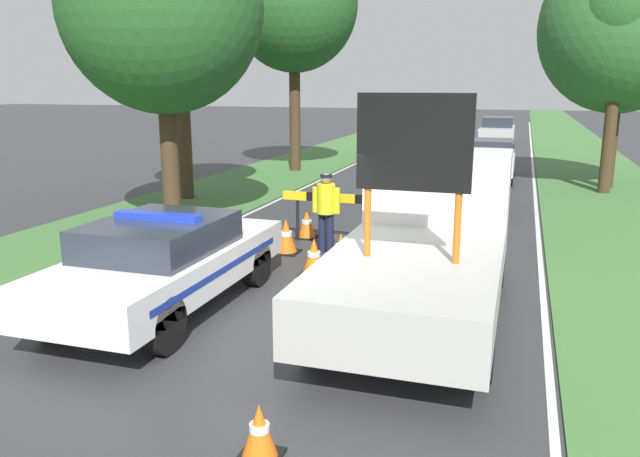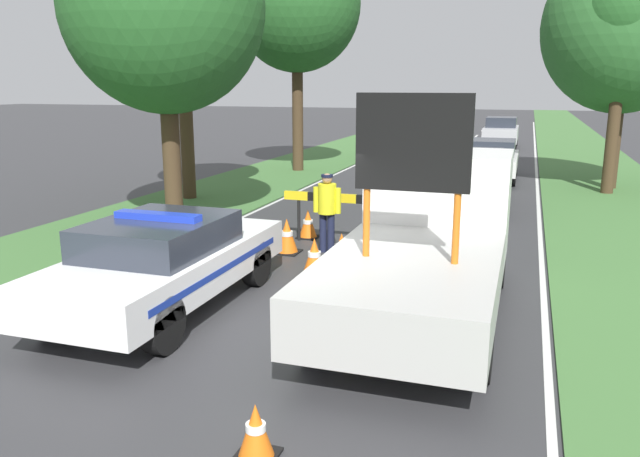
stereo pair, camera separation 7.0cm
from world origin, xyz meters
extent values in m
plane|color=#333335|center=(0.00, 0.00, 0.00)|extent=(160.00, 160.00, 0.00)
cube|color=silver|center=(0.00, 1.66, 0.00)|extent=(0.12, 2.77, 0.01)
cube|color=silver|center=(0.00, 8.21, 0.00)|extent=(0.12, 2.77, 0.01)
cube|color=silver|center=(0.00, 14.75, 0.00)|extent=(0.12, 2.77, 0.01)
cube|color=silver|center=(0.00, 21.30, 0.00)|extent=(0.12, 2.77, 0.01)
cube|color=silver|center=(0.00, 27.84, 0.00)|extent=(0.12, 2.77, 0.01)
cube|color=silver|center=(0.00, 34.38, 0.00)|extent=(0.12, 2.77, 0.01)
cube|color=silver|center=(0.00, 40.93, 0.00)|extent=(0.12, 2.77, 0.01)
cube|color=silver|center=(0.00, 47.47, 0.00)|extent=(0.12, 2.77, 0.01)
cube|color=silver|center=(-3.64, 19.69, 0.00)|extent=(0.10, 65.02, 0.01)
cube|color=silver|center=(3.64, 19.69, 0.00)|extent=(0.10, 65.02, 0.01)
cube|color=#427038|center=(-5.78, 20.00, 0.01)|extent=(4.07, 120.00, 0.03)
cube|color=#427038|center=(5.78, 20.00, 0.01)|extent=(4.07, 120.00, 0.03)
cube|color=white|center=(-1.87, 0.09, 0.67)|extent=(1.92, 4.71, 0.57)
cube|color=#282D38|center=(-1.87, -0.06, 1.18)|extent=(1.69, 2.17, 0.47)
cylinder|color=black|center=(-2.71, 1.55, 0.38)|extent=(0.24, 0.76, 0.76)
cylinder|color=black|center=(-1.03, 1.55, 0.38)|extent=(0.24, 0.76, 0.76)
cylinder|color=black|center=(-2.71, -1.37, 0.38)|extent=(0.24, 0.76, 0.76)
cylinder|color=black|center=(-1.03, -1.37, 0.38)|extent=(0.24, 0.76, 0.76)
cube|color=#1E38C6|center=(-1.87, -0.06, 1.47)|extent=(1.34, 0.24, 0.10)
cube|color=#193399|center=(-1.87, 0.09, 0.69)|extent=(1.93, 3.86, 0.10)
cube|color=black|center=(-1.87, 2.48, 0.61)|extent=(1.06, 0.08, 0.34)
cube|color=white|center=(1.87, 2.75, 1.34)|extent=(2.26, 1.81, 1.83)
cube|color=#232833|center=(1.87, 3.63, 1.67)|extent=(1.92, 0.04, 0.80)
cube|color=#B2B2AD|center=(1.87, -0.10, 0.79)|extent=(2.26, 3.88, 0.73)
cylinder|color=#D16619|center=(1.30, -0.10, 1.60)|extent=(0.09, 0.09, 0.90)
cylinder|color=#D16619|center=(2.45, -0.10, 1.60)|extent=(0.09, 0.09, 0.90)
cube|color=black|center=(1.87, -0.10, 2.66)|extent=(1.44, 0.12, 1.21)
cylinder|color=black|center=(0.86, 2.75, 0.43)|extent=(0.24, 0.86, 0.86)
cylinder|color=black|center=(2.88, 2.75, 0.43)|extent=(0.24, 0.86, 0.86)
cylinder|color=black|center=(0.86, -0.87, 0.43)|extent=(0.24, 0.86, 0.86)
cylinder|color=black|center=(2.88, -0.87, 0.43)|extent=(0.24, 0.86, 0.86)
cylinder|color=black|center=(-1.42, 4.71, 0.45)|extent=(0.07, 0.07, 0.91)
cylinder|color=black|center=(1.17, 4.71, 0.45)|extent=(0.07, 0.07, 0.91)
cube|color=yellow|center=(-1.47, 4.71, 1.00)|extent=(0.54, 0.08, 0.18)
cube|color=black|center=(-0.93, 4.71, 1.00)|extent=(0.54, 0.08, 0.18)
cube|color=yellow|center=(-0.39, 4.71, 1.00)|extent=(0.54, 0.08, 0.18)
cube|color=black|center=(0.15, 4.71, 1.00)|extent=(0.54, 0.08, 0.18)
cube|color=yellow|center=(0.69, 4.71, 1.00)|extent=(0.54, 0.08, 0.18)
cube|color=black|center=(1.23, 4.71, 1.00)|extent=(0.54, 0.08, 0.18)
cylinder|color=#191E38|center=(-0.62, 3.97, 0.40)|extent=(0.15, 0.15, 0.81)
cylinder|color=#191E38|center=(-0.45, 3.97, 0.40)|extent=(0.15, 0.15, 0.81)
cylinder|color=yellow|center=(-0.54, 3.97, 1.11)|extent=(0.37, 0.37, 0.61)
cylinder|color=yellow|center=(-0.77, 3.97, 1.08)|extent=(0.12, 0.12, 0.52)
cylinder|color=yellow|center=(-0.31, 3.97, 1.08)|extent=(0.12, 0.12, 0.52)
sphere|color=#A57A5B|center=(-0.54, 3.97, 1.52)|extent=(0.21, 0.21, 0.21)
cylinder|color=#141933|center=(-0.54, 3.97, 1.58)|extent=(0.24, 0.24, 0.05)
cylinder|color=brown|center=(0.62, 4.25, 0.41)|extent=(0.15, 0.15, 0.81)
cylinder|color=brown|center=(0.79, 4.25, 0.41)|extent=(0.15, 0.15, 0.81)
cylinder|color=#B2AD9E|center=(0.71, 4.25, 1.11)|extent=(0.37, 0.37, 0.61)
cylinder|color=#B2AD9E|center=(0.48, 4.25, 1.08)|extent=(0.12, 0.12, 0.52)
cylinder|color=#B2AD9E|center=(0.94, 4.25, 1.08)|extent=(0.12, 0.12, 0.52)
sphere|color=beige|center=(0.71, 4.25, 1.52)|extent=(0.21, 0.21, 0.21)
cube|color=black|center=(-0.28, 2.40, 0.01)|extent=(0.49, 0.49, 0.03)
cone|color=orange|center=(-0.28, 2.40, 0.36)|extent=(0.42, 0.42, 0.65)
cylinder|color=white|center=(-0.28, 2.40, 0.39)|extent=(0.24, 0.24, 0.09)
cube|color=black|center=(-1.31, 5.00, 0.01)|extent=(0.47, 0.47, 0.03)
cone|color=orange|center=(-1.31, 5.00, 0.34)|extent=(0.40, 0.40, 0.61)
cylinder|color=white|center=(-1.31, 5.00, 0.37)|extent=(0.22, 0.22, 0.09)
cube|color=black|center=(1.04, -3.13, 0.01)|extent=(0.39, 0.39, 0.03)
cone|color=orange|center=(1.04, -3.13, 0.29)|extent=(0.33, 0.33, 0.51)
cylinder|color=white|center=(1.04, -3.13, 0.31)|extent=(0.19, 0.19, 0.07)
cube|color=black|center=(-0.04, 3.33, 0.01)|extent=(0.42, 0.42, 0.03)
cone|color=orange|center=(-0.04, 3.33, 0.31)|extent=(0.36, 0.36, 0.55)
cylinder|color=white|center=(-0.04, 3.33, 0.33)|extent=(0.20, 0.20, 0.08)
cube|color=black|center=(-1.29, 3.66, 0.01)|extent=(0.52, 0.52, 0.03)
cone|color=orange|center=(-1.29, 3.66, 0.37)|extent=(0.44, 0.44, 0.68)
cylinder|color=white|center=(-1.29, 3.66, 0.41)|extent=(0.25, 0.25, 0.10)
cube|color=slate|center=(1.81, 9.97, 0.71)|extent=(1.80, 4.04, 0.63)
cube|color=#282D38|center=(1.81, 9.85, 1.31)|extent=(1.59, 1.86, 0.56)
cylinder|color=black|center=(1.03, 11.23, 0.39)|extent=(0.24, 0.79, 0.79)
cylinder|color=black|center=(2.60, 11.23, 0.39)|extent=(0.24, 0.79, 0.79)
cylinder|color=black|center=(1.03, 8.72, 0.39)|extent=(0.24, 0.79, 0.79)
cylinder|color=black|center=(2.60, 8.72, 0.39)|extent=(0.24, 0.79, 0.79)
cube|color=silver|center=(1.99, 15.21, 0.64)|extent=(1.89, 4.01, 0.56)
cube|color=#282D38|center=(1.99, 15.09, 1.18)|extent=(1.66, 1.85, 0.53)
cylinder|color=black|center=(1.17, 16.45, 0.36)|extent=(0.24, 0.72, 0.72)
cylinder|color=black|center=(2.81, 16.45, 0.36)|extent=(0.24, 0.72, 0.72)
cylinder|color=black|center=(1.17, 13.96, 0.36)|extent=(0.24, 0.72, 0.72)
cylinder|color=black|center=(2.81, 13.96, 0.36)|extent=(0.24, 0.72, 0.72)
cube|color=black|center=(-1.87, 21.22, 0.72)|extent=(1.85, 4.68, 0.71)
cube|color=#282D38|center=(-1.87, 21.08, 1.31)|extent=(1.63, 2.15, 0.47)
cylinder|color=black|center=(-2.68, 22.67, 0.37)|extent=(0.24, 0.73, 0.73)
cylinder|color=black|center=(-1.06, 22.67, 0.37)|extent=(0.24, 0.73, 0.73)
cylinder|color=black|center=(-2.68, 19.77, 0.37)|extent=(0.24, 0.73, 0.73)
cylinder|color=black|center=(-1.06, 19.77, 0.37)|extent=(0.24, 0.73, 0.73)
cube|color=#B2B2B7|center=(1.83, 27.44, 0.72)|extent=(1.75, 3.99, 0.76)
cube|color=#282D38|center=(1.83, 27.32, 1.37)|extent=(1.54, 1.83, 0.53)
cylinder|color=black|center=(1.08, 28.68, 0.34)|extent=(0.24, 0.69, 0.69)
cylinder|color=black|center=(2.59, 28.68, 0.34)|extent=(0.24, 0.69, 0.69)
cylinder|color=black|center=(1.08, 26.20, 0.34)|extent=(0.24, 0.69, 0.69)
cylinder|color=black|center=(2.59, 26.20, 0.34)|extent=(0.24, 0.69, 0.69)
cylinder|color=#42301E|center=(5.87, 14.47, 1.60)|extent=(0.43, 0.43, 3.19)
ellipsoid|color=#2D662D|center=(5.87, 14.47, 5.09)|extent=(5.07, 5.07, 5.32)
cylinder|color=#42301E|center=(5.69, 13.33, 2.18)|extent=(0.37, 0.37, 4.36)
ellipsoid|color=#235623|center=(5.69, 13.33, 5.45)|extent=(2.92, 2.92, 3.06)
cylinder|color=#42301E|center=(-5.34, 15.28, 2.24)|extent=(0.42, 0.42, 4.49)
ellipsoid|color=#235623|center=(-5.34, 15.28, 6.29)|extent=(4.79, 4.79, 5.03)
cylinder|color=#42301E|center=(-4.60, 4.84, 1.68)|extent=(0.41, 0.41, 3.36)
ellipsoid|color=#235623|center=(-4.60, 4.84, 5.04)|extent=(4.48, 4.48, 4.71)
cylinder|color=#42301E|center=(-6.30, 8.48, 1.96)|extent=(0.40, 0.40, 3.91)
ellipsoid|color=#2D662D|center=(-6.30, 8.48, 5.36)|extent=(3.86, 3.86, 4.06)
camera|label=1|loc=(3.14, -7.83, 3.37)|focal=35.00mm
camera|label=2|loc=(3.21, -7.80, 3.37)|focal=35.00mm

